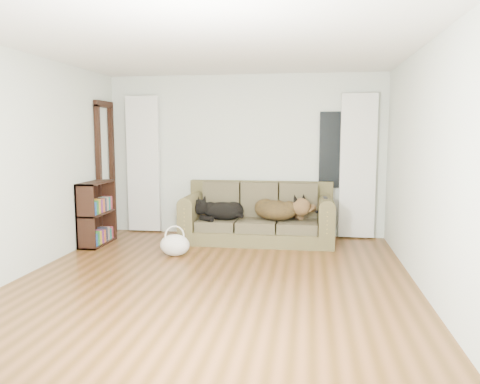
# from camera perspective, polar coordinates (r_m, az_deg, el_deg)

# --- Properties ---
(floor) EXTENTS (5.00, 5.00, 0.00)m
(floor) POSITION_cam_1_polar(r_m,az_deg,el_deg) (5.44, -3.14, -10.63)
(floor) COLOR #4C2F11
(floor) RESTS_ON ground
(ceiling) EXTENTS (5.00, 5.00, 0.00)m
(ceiling) POSITION_cam_1_polar(r_m,az_deg,el_deg) (5.26, -3.34, 17.43)
(ceiling) COLOR white
(ceiling) RESTS_ON ground
(wall_back) EXTENTS (4.50, 0.04, 2.60)m
(wall_back) POSITION_cam_1_polar(r_m,az_deg,el_deg) (7.65, 0.57, 4.46)
(wall_back) COLOR beige
(wall_back) RESTS_ON ground
(wall_left) EXTENTS (0.04, 5.00, 2.60)m
(wall_left) POSITION_cam_1_polar(r_m,az_deg,el_deg) (6.06, -24.59, 3.10)
(wall_left) COLOR beige
(wall_left) RESTS_ON ground
(wall_right) EXTENTS (0.04, 5.00, 2.60)m
(wall_right) POSITION_cam_1_polar(r_m,az_deg,el_deg) (5.22, 21.74, 2.69)
(wall_right) COLOR beige
(wall_right) RESTS_ON ground
(curtain_left) EXTENTS (0.55, 0.08, 2.25)m
(curtain_left) POSITION_cam_1_polar(r_m,az_deg,el_deg) (8.00, -11.69, 3.35)
(curtain_left) COLOR silver
(curtain_left) RESTS_ON ground
(curtain_right) EXTENTS (0.55, 0.08, 2.25)m
(curtain_right) POSITION_cam_1_polar(r_m,az_deg,el_deg) (7.55, 14.17, 3.06)
(curtain_right) COLOR silver
(curtain_right) RESTS_ON ground
(window_pane) EXTENTS (0.50, 0.03, 1.20)m
(window_pane) POSITION_cam_1_polar(r_m,az_deg,el_deg) (7.56, 11.54, 5.04)
(window_pane) COLOR black
(window_pane) RESTS_ON wall_back
(door_casing) EXTENTS (0.07, 0.60, 2.10)m
(door_casing) POSITION_cam_1_polar(r_m,az_deg,el_deg) (7.85, -16.03, 2.42)
(door_casing) COLOR black
(door_casing) RESTS_ON ground
(sofa) EXTENTS (2.30, 0.99, 0.94)m
(sofa) POSITION_cam_1_polar(r_m,az_deg,el_deg) (7.19, 2.17, -2.54)
(sofa) COLOR #4D4629
(sofa) RESTS_ON floor
(dog_black_lab) EXTENTS (0.71, 0.55, 0.28)m
(dog_black_lab) POSITION_cam_1_polar(r_m,az_deg,el_deg) (7.18, -2.38, -2.31)
(dog_black_lab) COLOR black
(dog_black_lab) RESTS_ON sofa
(dog_shepherd) EXTENTS (0.92, 0.88, 0.33)m
(dog_shepherd) POSITION_cam_1_polar(r_m,az_deg,el_deg) (7.14, 4.67, -2.30)
(dog_shepherd) COLOR black
(dog_shepherd) RESTS_ON sofa
(tv_remote) EXTENTS (0.06, 0.18, 0.02)m
(tv_remote) POSITION_cam_1_polar(r_m,az_deg,el_deg) (6.95, 10.36, -0.65)
(tv_remote) COLOR black
(tv_remote) RESTS_ON sofa
(tote_bag) EXTENTS (0.47, 0.41, 0.30)m
(tote_bag) POSITION_cam_1_polar(r_m,az_deg,el_deg) (6.47, -7.95, -6.33)
(tote_bag) COLOR silver
(tote_bag) RESTS_ON floor
(bookshelf) EXTENTS (0.30, 0.76, 0.95)m
(bookshelf) POSITION_cam_1_polar(r_m,az_deg,el_deg) (7.32, -17.07, -2.28)
(bookshelf) COLOR black
(bookshelf) RESTS_ON floor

